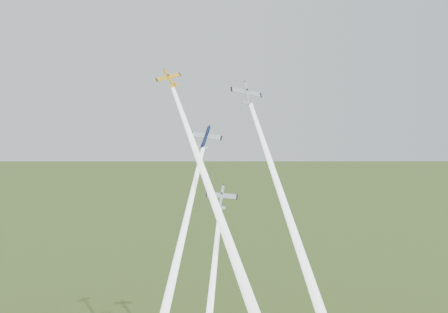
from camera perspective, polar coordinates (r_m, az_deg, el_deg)
plane_yellow at (r=141.17m, az=-5.57°, el=7.93°), size 9.14×6.85×7.46m
smoke_trail_yellow at (r=124.07m, az=-1.11°, el=-4.31°), size 18.72×38.20×50.87m
plane_navy at (r=139.32m, az=-1.89°, el=1.94°), size 10.42×8.52×8.03m
smoke_trail_navy at (r=124.41m, az=-4.98°, el=-11.11°), size 18.80×37.68×50.29m
plane_silver_right at (r=140.64m, az=2.35°, el=6.41°), size 8.94×8.68×8.93m
smoke_trail_silver_right at (r=123.27m, az=7.00°, el=-7.30°), size 14.33×43.28×55.43m
plane_silver_low at (r=131.74m, az=-0.27°, el=-4.15°), size 9.12×7.31×7.14m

